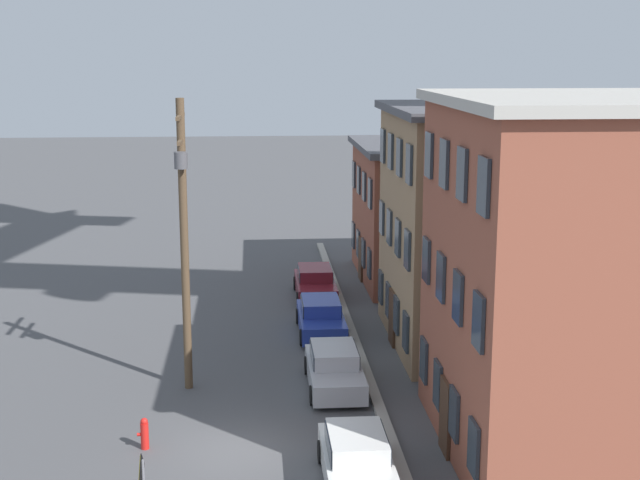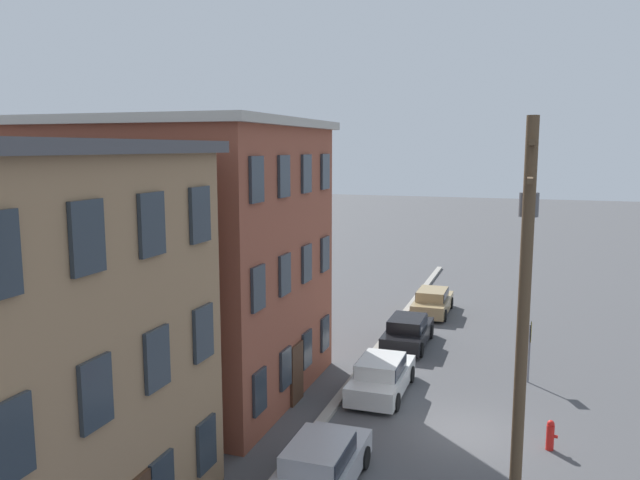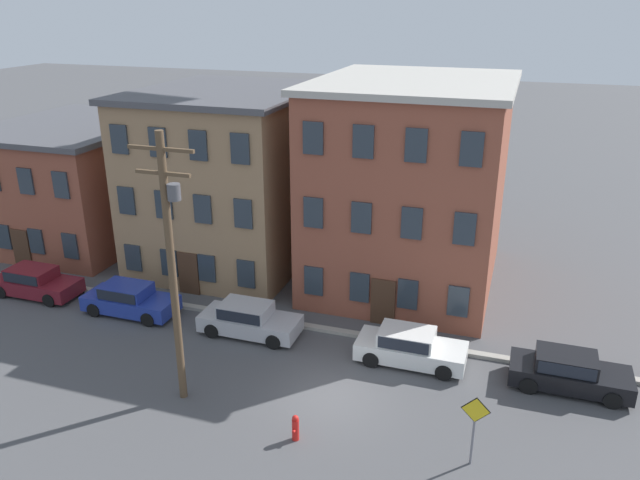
{
  "view_description": "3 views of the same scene",
  "coord_description": "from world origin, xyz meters",
  "px_view_note": "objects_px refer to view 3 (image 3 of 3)",
  "views": [
    {
      "loc": [
        24.33,
        0.49,
        11.43
      ],
      "look_at": [
        -0.05,
        2.36,
        6.27
      ],
      "focal_mm": 50.0,
      "sensor_mm": 36.0,
      "label": 1
    },
    {
      "loc": [
        -19.84,
        -1.83,
        9.27
      ],
      "look_at": [
        1.08,
        5.22,
        6.0
      ],
      "focal_mm": 35.0,
      "sensor_mm": 36.0,
      "label": 2
    },
    {
      "loc": [
        5.85,
        -18.75,
        13.88
      ],
      "look_at": [
        -1.28,
        2.55,
        5.13
      ],
      "focal_mm": 35.0,
      "sensor_mm": 36.0,
      "label": 3
    }
  ],
  "objects_px": {
    "car_black": "(568,370)",
    "car_blue": "(129,298)",
    "car_white": "(409,346)",
    "fire_hydrant": "(295,427)",
    "car_maroon": "(35,281)",
    "caution_sign": "(475,420)",
    "car_silver": "(249,318)",
    "utility_pole": "(172,258)"
  },
  "relations": [
    {
      "from": "car_black",
      "to": "car_blue",
      "type": "bearing_deg",
      "value": -179.77
    },
    {
      "from": "car_white",
      "to": "fire_hydrant",
      "type": "relative_size",
      "value": 4.58
    },
    {
      "from": "car_maroon",
      "to": "caution_sign",
      "type": "relative_size",
      "value": 1.74
    },
    {
      "from": "caution_sign",
      "to": "fire_hydrant",
      "type": "distance_m",
      "value": 5.86
    },
    {
      "from": "caution_sign",
      "to": "car_silver",
      "type": "bearing_deg",
      "value": 152.2
    },
    {
      "from": "car_blue",
      "to": "car_black",
      "type": "height_order",
      "value": "same"
    },
    {
      "from": "utility_pole",
      "to": "car_blue",
      "type": "bearing_deg",
      "value": 138.89
    },
    {
      "from": "car_white",
      "to": "utility_pole",
      "type": "xyz_separation_m",
      "value": [
        -7.47,
        -5.01,
        4.84
      ]
    },
    {
      "from": "fire_hydrant",
      "to": "utility_pole",
      "type": "bearing_deg",
      "value": 168.64
    },
    {
      "from": "utility_pole",
      "to": "fire_hydrant",
      "type": "relative_size",
      "value": 10.39
    },
    {
      "from": "car_blue",
      "to": "caution_sign",
      "type": "distance_m",
      "value": 17.16
    },
    {
      "from": "car_black",
      "to": "utility_pole",
      "type": "relative_size",
      "value": 0.44
    },
    {
      "from": "car_silver",
      "to": "car_white",
      "type": "distance_m",
      "value": 7.15
    },
    {
      "from": "caution_sign",
      "to": "utility_pole",
      "type": "height_order",
      "value": "utility_pole"
    },
    {
      "from": "car_silver",
      "to": "fire_hydrant",
      "type": "bearing_deg",
      "value": -53.45
    },
    {
      "from": "car_blue",
      "to": "caution_sign",
      "type": "bearing_deg",
      "value": -18.22
    },
    {
      "from": "car_black",
      "to": "fire_hydrant",
      "type": "xyz_separation_m",
      "value": [
        -8.72,
        -6.1,
        -0.27
      ]
    },
    {
      "from": "car_maroon",
      "to": "car_black",
      "type": "distance_m",
      "value": 24.88
    },
    {
      "from": "car_blue",
      "to": "fire_hydrant",
      "type": "relative_size",
      "value": 4.58
    },
    {
      "from": "car_maroon",
      "to": "car_silver",
      "type": "height_order",
      "value": "same"
    },
    {
      "from": "car_black",
      "to": "utility_pole",
      "type": "distance_m",
      "value": 15.24
    },
    {
      "from": "utility_pole",
      "to": "fire_hydrant",
      "type": "distance_m",
      "value": 7.06
    },
    {
      "from": "car_maroon",
      "to": "car_silver",
      "type": "relative_size",
      "value": 1.0
    },
    {
      "from": "car_maroon",
      "to": "car_blue",
      "type": "distance_m",
      "value": 5.58
    },
    {
      "from": "caution_sign",
      "to": "car_maroon",
      "type": "bearing_deg",
      "value": 165.84
    },
    {
      "from": "car_silver",
      "to": "fire_hydrant",
      "type": "distance_m",
      "value": 7.49
    },
    {
      "from": "car_silver",
      "to": "caution_sign",
      "type": "bearing_deg",
      "value": -27.8
    },
    {
      "from": "car_maroon",
      "to": "utility_pole",
      "type": "relative_size",
      "value": 0.44
    },
    {
      "from": "caution_sign",
      "to": "fire_hydrant",
      "type": "height_order",
      "value": "caution_sign"
    },
    {
      "from": "car_black",
      "to": "fire_hydrant",
      "type": "relative_size",
      "value": 4.58
    },
    {
      "from": "car_white",
      "to": "caution_sign",
      "type": "xyz_separation_m",
      "value": [
        3.01,
        -5.3,
        0.93
      ]
    },
    {
      "from": "car_blue",
      "to": "utility_pole",
      "type": "xyz_separation_m",
      "value": [
        5.8,
        -5.06,
        4.84
      ]
    },
    {
      "from": "caution_sign",
      "to": "car_black",
      "type": "bearing_deg",
      "value": 60.86
    },
    {
      "from": "fire_hydrant",
      "to": "car_blue",
      "type": "bearing_deg",
      "value": 150.36
    },
    {
      "from": "car_white",
      "to": "fire_hydrant",
      "type": "xyz_separation_m",
      "value": [
        -2.69,
        -5.97,
        -0.27
      ]
    },
    {
      "from": "fire_hydrant",
      "to": "car_white",
      "type": "bearing_deg",
      "value": 65.76
    },
    {
      "from": "car_black",
      "to": "caution_sign",
      "type": "xyz_separation_m",
      "value": [
        -3.03,
        -5.44,
        0.93
      ]
    },
    {
      "from": "car_silver",
      "to": "car_black",
      "type": "xyz_separation_m",
      "value": [
        13.18,
        0.08,
        0.0
      ]
    },
    {
      "from": "car_white",
      "to": "caution_sign",
      "type": "relative_size",
      "value": 1.74
    },
    {
      "from": "car_white",
      "to": "car_black",
      "type": "height_order",
      "value": "same"
    },
    {
      "from": "car_white",
      "to": "utility_pole",
      "type": "bearing_deg",
      "value": -146.17
    },
    {
      "from": "car_maroon",
      "to": "car_blue",
      "type": "xyz_separation_m",
      "value": [
        5.58,
        -0.16,
        0.0
      ]
    }
  ]
}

